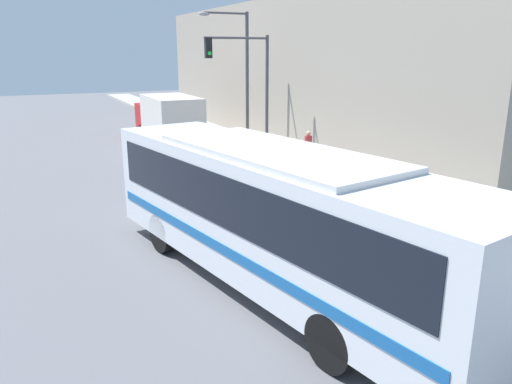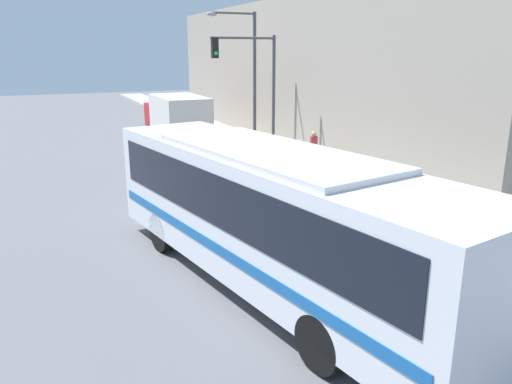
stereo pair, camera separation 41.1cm
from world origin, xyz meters
name	(u,v)px [view 1 (the left image)]	position (x,y,z in m)	size (l,w,h in m)	color
ground_plane	(317,285)	(0.00, 0.00, 0.00)	(120.00, 120.00, 0.00)	slate
sidewalk	(225,137)	(5.80, 20.00, 0.09)	(2.61, 70.00, 0.17)	#A8A399
building_facade	(307,73)	(10.11, 17.33, 4.07)	(6.00, 32.66, 8.15)	#9E9384
city_bus	(274,209)	(-1.00, 0.37, 1.92)	(4.57, 11.51, 3.30)	silver
delivery_truck	(168,117)	(2.10, 19.67, 1.56)	(2.48, 6.75, 2.85)	silver
fire_hydrant	(359,187)	(5.10, 5.22, 0.54)	(0.25, 0.33, 0.73)	red
traffic_light_pole	(247,76)	(4.20, 13.04, 4.18)	(3.28, 0.35, 5.90)	#47474C
parking_meter	(328,162)	(5.10, 7.28, 1.04)	(0.14, 0.14, 1.28)	#47474C
street_lamp	(241,69)	(4.99, 15.57, 4.42)	(2.70, 0.28, 7.11)	#47474C
pedestrian_near_corner	(308,150)	(5.59, 9.63, 1.08)	(0.34, 0.34, 1.77)	#47382D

